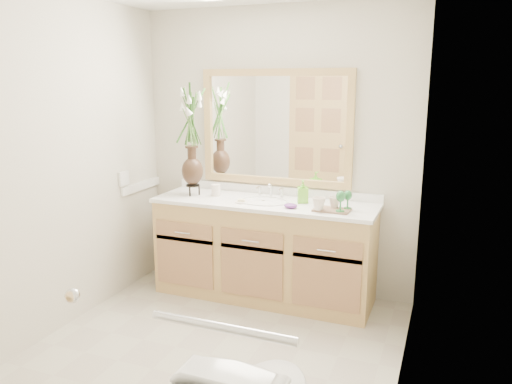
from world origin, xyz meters
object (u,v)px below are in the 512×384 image
at_px(flower_vase, 191,126).
at_px(tray, 332,210).
at_px(tumbler, 216,190).
at_px(soap_bottle, 303,192).

relative_size(flower_vase, tray, 3.25).
bearing_deg(flower_vase, tumbler, 13.23).
distance_m(flower_vase, tumbler, 0.58).
bearing_deg(tray, tumbler, 174.23).
bearing_deg(soap_bottle, tray, -53.96).
relative_size(flower_vase, tumbler, 8.94).
xyz_separation_m(tumbler, soap_bottle, (0.76, 0.04, 0.03)).
distance_m(tumbler, soap_bottle, 0.76).
bearing_deg(flower_vase, tray, -4.07).
xyz_separation_m(soap_bottle, tray, (0.28, -0.17, -0.08)).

